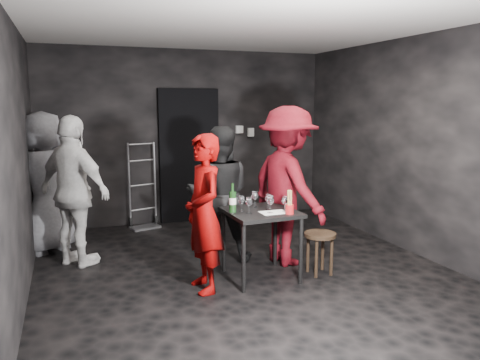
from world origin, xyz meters
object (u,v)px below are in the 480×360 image
object	(u,v)px
hand_truck	(144,212)
man_maroon	(288,168)
tasting_table	(261,219)
stool	(320,241)
wine_bottle	(233,201)
bystander_cream	(74,179)
server_red	(204,209)
woman_black	(219,189)
breadstick_cup	(290,202)
bystander_grey	(44,169)

from	to	relation	value
hand_truck	man_maroon	bearing A→B (deg)	-74.19
hand_truck	tasting_table	distance (m)	2.72
stool	wine_bottle	xyz separation A→B (m)	(-0.97, 0.17, 0.49)
tasting_table	man_maroon	world-z (taller)	man_maroon
bystander_cream	wine_bottle	xyz separation A→B (m)	(1.55, -1.08, -0.16)
hand_truck	wine_bottle	distance (m)	2.65
man_maroon	tasting_table	bearing A→B (deg)	113.91
server_red	man_maroon	xyz separation A→B (m)	(1.14, 0.45, 0.30)
wine_bottle	hand_truck	bearing A→B (deg)	102.54
woman_black	breadstick_cup	xyz separation A→B (m)	(0.45, -0.96, -0.00)
bystander_cream	bystander_grey	distance (m)	0.75
tasting_table	server_red	size ratio (longest dim) A/B	0.44
woman_black	bystander_cream	size ratio (longest dim) A/B	0.85
hand_truck	man_maroon	xyz separation A→B (m)	(1.35, -2.20, 0.91)
hand_truck	stool	distance (m)	3.08
bystander_grey	wine_bottle	world-z (taller)	bystander_grey
tasting_table	woman_black	size ratio (longest dim) A/B	0.43
woman_black	bystander_cream	bearing A→B (deg)	0.53
tasting_table	wine_bottle	distance (m)	0.38
stool	breadstick_cup	size ratio (longest dim) A/B	1.74
man_maroon	bystander_grey	world-z (taller)	man_maroon
hand_truck	man_maroon	world-z (taller)	man_maroon
wine_bottle	woman_black	bearing A→B (deg)	83.92
tasting_table	breadstick_cup	distance (m)	0.40
tasting_table	man_maroon	distance (m)	0.77
bystander_grey	breadstick_cup	xyz separation A→B (m)	(2.41, -2.03, -0.19)
woman_black	man_maroon	world-z (taller)	man_maroon
woman_black	bystander_cream	distance (m)	1.68
tasting_table	hand_truck	bearing A→B (deg)	108.84
wine_bottle	breadstick_cup	size ratio (longest dim) A/B	1.14
stool	bystander_grey	world-z (taller)	bystander_grey
hand_truck	stool	xyz separation A→B (m)	(1.52, -2.67, 0.15)
bystander_cream	wine_bottle	distance (m)	1.89
stool	man_maroon	world-z (taller)	man_maroon
hand_truck	stool	world-z (taller)	hand_truck
woman_black	bystander_grey	size ratio (longest dim) A/B	0.82
hand_truck	man_maroon	distance (m)	2.74
stool	server_red	xyz separation A→B (m)	(-1.32, 0.02, 0.47)
hand_truck	stool	size ratio (longest dim) A/B	2.75
bystander_cream	server_red	bearing A→B (deg)	-176.73
wine_bottle	man_maroon	bearing A→B (deg)	21.13
tasting_table	bystander_grey	world-z (taller)	bystander_grey
tasting_table	stool	xyz separation A→B (m)	(0.66, -0.13, -0.28)
stool	breadstick_cup	distance (m)	0.67
man_maroon	wine_bottle	distance (m)	0.89
tasting_table	wine_bottle	world-z (taller)	wine_bottle
man_maroon	bystander_grey	bearing A→B (deg)	50.11
bystander_cream	bystander_grey	bearing A→B (deg)	-14.24
hand_truck	server_red	xyz separation A→B (m)	(0.20, -2.65, 0.62)
server_red	woman_black	xyz separation A→B (m)	(0.43, 0.82, 0.03)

